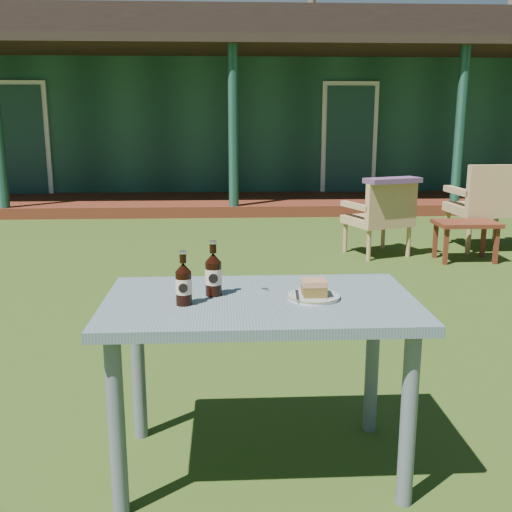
{
  "coord_description": "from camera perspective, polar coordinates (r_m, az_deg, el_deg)",
  "views": [
    {
      "loc": [
        -0.13,
        -3.8,
        1.4
      ],
      "look_at": [
        0.0,
        -1.3,
        0.82
      ],
      "focal_mm": 42.0,
      "sensor_mm": 36.0,
      "label": 1
    }
  ],
  "objects": [
    {
      "name": "armchair_right",
      "position": [
        6.89,
        21.36,
        4.82
      ],
      "size": [
        0.73,
        0.69,
        0.93
      ],
      "color": "tan",
      "rests_on": "ground"
    },
    {
      "name": "side_table",
      "position": [
        6.3,
        19.39,
        2.6
      ],
      "size": [
        0.6,
        0.4,
        0.4
      ],
      "color": "#5E2616",
      "rests_on": "ground"
    },
    {
      "name": "cola_bottle_far",
      "position": [
        2.23,
        -6.91,
        -2.61
      ],
      "size": [
        0.06,
        0.06,
        0.2
      ],
      "color": "black",
      "rests_on": "cafe_table"
    },
    {
      "name": "fork",
      "position": [
        2.3,
        3.94,
        -3.75
      ],
      "size": [
        0.02,
        0.14,
        0.0
      ],
      "primitive_type": "cube",
      "rotation": [
        0.0,
        0.0,
        -0.08
      ],
      "color": "silver",
      "rests_on": "plate"
    },
    {
      "name": "bottle_cap",
      "position": [
        2.42,
        0.85,
        -3.21
      ],
      "size": [
        0.03,
        0.03,
        0.01
      ],
      "primitive_type": "cylinder",
      "color": "silver",
      "rests_on": "cafe_table"
    },
    {
      "name": "cake_slice",
      "position": [
        2.31,
        5.57,
        -3.0
      ],
      "size": [
        0.09,
        0.09,
        0.06
      ],
      "color": "brown",
      "rests_on": "plate"
    },
    {
      "name": "tree_mid",
      "position": [
        22.77,
        5.3,
        21.4
      ],
      "size": [
        0.28,
        0.28,
        9.5
      ],
      "primitive_type": "cylinder",
      "color": "brown",
      "rests_on": "ground"
    },
    {
      "name": "cola_bottle_near",
      "position": [
        2.34,
        -4.08,
        -1.7
      ],
      "size": [
        0.06,
        0.07,
        0.22
      ],
      "color": "black",
      "rests_on": "cafe_table"
    },
    {
      "name": "plate",
      "position": [
        2.32,
        5.51,
        -3.83
      ],
      "size": [
        0.2,
        0.2,
        0.01
      ],
      "color": "silver",
      "rests_on": "cafe_table"
    },
    {
      "name": "cafe_table",
      "position": [
        2.34,
        0.39,
        -6.46
      ],
      "size": [
        1.2,
        0.7,
        0.72
      ],
      "color": "slate",
      "rests_on": "ground"
    },
    {
      "name": "floral_throw",
      "position": [
        6.12,
        12.89,
        7.04
      ],
      "size": [
        0.61,
        0.4,
        0.05
      ],
      "primitive_type": "cube",
      "rotation": [
        0.0,
        0.0,
        3.49
      ],
      "color": "#5F3D63",
      "rests_on": "armchair_left"
    },
    {
      "name": "ground",
      "position": [
        4.05,
        -0.97,
        -7.19
      ],
      "size": [
        80.0,
        80.0,
        0.0
      ],
      "primitive_type": "plane",
      "color": "#334916"
    },
    {
      "name": "pavilion",
      "position": [
        13.19,
        -2.51,
        13.88
      ],
      "size": [
        15.8,
        8.3,
        3.45
      ],
      "color": "#184032",
      "rests_on": "ground"
    },
    {
      "name": "armchair_left",
      "position": [
        6.29,
        11.89,
        3.9
      ],
      "size": [
        0.72,
        0.7,
        0.77
      ],
      "color": "tan",
      "rests_on": "ground"
    }
  ]
}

